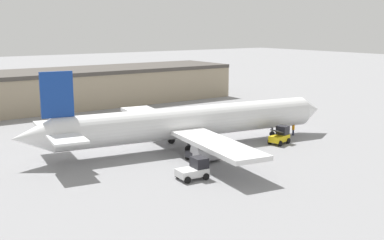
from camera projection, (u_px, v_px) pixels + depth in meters
name	position (u px, v px, depth m)	size (l,w,h in m)	color
ground_plane	(192.00, 146.00, 61.16)	(400.00, 400.00, 0.00)	gray
terminal_building	(34.00, 91.00, 87.28)	(79.29, 14.80, 6.96)	gray
airplane	(185.00, 123.00, 60.15)	(42.09, 33.52, 10.24)	silver
ground_crew_worker	(293.00, 129.00, 67.21)	(0.36, 0.36, 1.65)	#1E2338
baggage_tug	(202.00, 150.00, 55.34)	(3.36, 2.19, 2.09)	#2D2D33
belt_loader_truck	(280.00, 136.00, 62.43)	(3.10, 2.38, 2.27)	yellow
pushback_tug	(194.00, 169.00, 48.12)	(3.18, 2.38, 2.14)	silver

